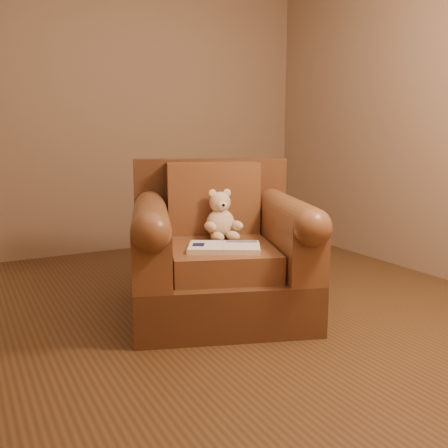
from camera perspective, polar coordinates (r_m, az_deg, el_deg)
name	(u,v)px	position (r m, az deg, el deg)	size (l,w,h in m)	color
floor	(205,313)	(3.24, -2.18, -10.18)	(4.00, 4.00, 0.00)	#50351B
room	(203,31)	(3.09, -2.42, 21.15)	(4.02, 4.02, 2.71)	#8A6F55
armchair	(219,254)	(3.19, -0.58, -3.50)	(1.35, 1.31, 0.96)	#51301B
teddy_bear	(221,220)	(3.24, -0.34, 0.50)	(0.23, 0.27, 0.33)	beige
guidebook	(224,247)	(2.93, 0.02, -2.70)	(0.49, 0.43, 0.03)	beige
side_table	(231,230)	(4.40, 0.85, -0.75)	(0.38, 0.38, 0.53)	#BA7F33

